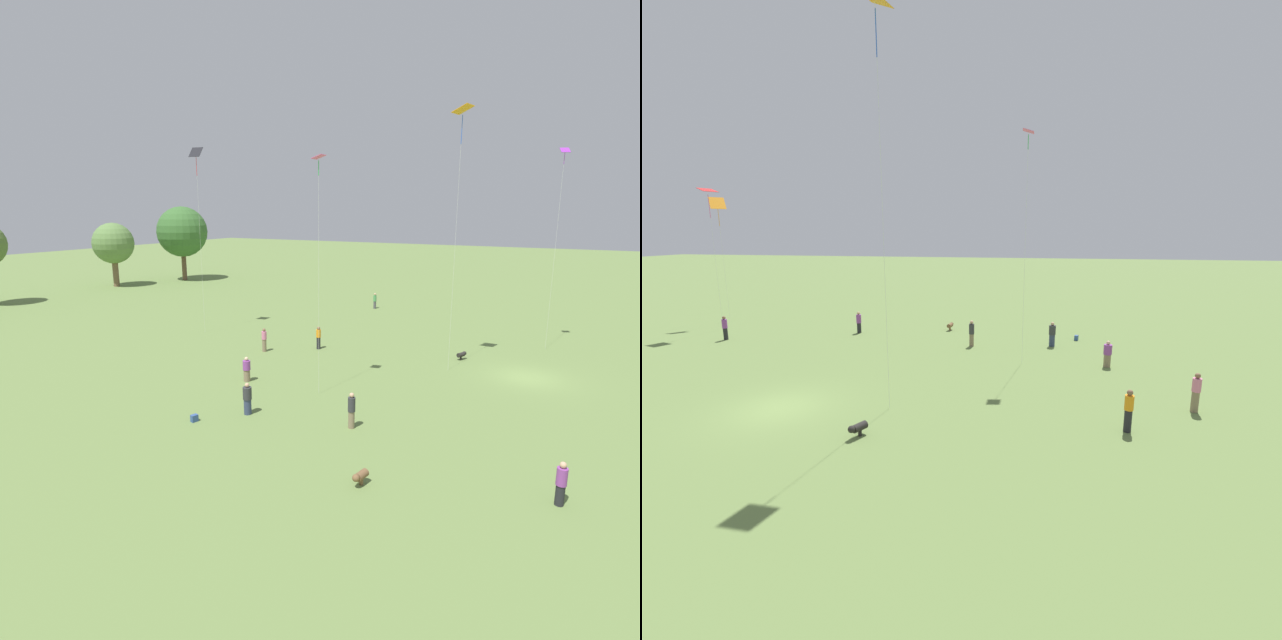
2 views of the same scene
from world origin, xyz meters
TOP-DOWN VIEW (x-y plane):
  - ground_plane at (0.00, 0.00)m, footprint 240.00×240.00m
  - person_0 at (-3.11, 18.31)m, footprint 0.53×0.53m
  - person_1 at (-10.58, -11.47)m, footprint 0.50×0.50m
  - person_2 at (-0.52, 15.05)m, footprint 0.40×0.40m
  - person_4 at (-14.56, -2.71)m, footprint 0.50×0.50m
  - person_5 at (-13.32, 12.24)m, footprint 0.60×0.60m
  - person_6 at (-9.18, 15.39)m, footprint 0.63×0.63m
  - person_7 at (-12.26, 6.72)m, footprint 0.52×0.52m
  - kite_1 at (-13.69, -14.31)m, footprint 1.50×1.49m
  - kite_2 at (-0.89, 4.92)m, footprint 1.27×1.21m
  - kite_3 at (-16.74, -16.14)m, footprint 1.39×1.31m
  - kite_6 at (-8.90, 10.41)m, footprint 0.65×0.63m
  - dog_0 at (1.95, 4.68)m, footprint 0.84×0.58m
  - dog_1 at (-16.87, 4.19)m, footprint 0.83×0.43m
  - picnic_bag_0 at (-15.40, 14.04)m, footprint 0.40×0.33m

SIDE VIEW (x-z plane):
  - ground_plane at x=0.00m, z-range 0.00..0.00m
  - picnic_bag_0 at x=-15.40m, z-range 0.00..0.36m
  - dog_0 at x=1.95m, z-range 0.09..0.66m
  - dog_1 at x=-16.87m, z-range 0.10..0.71m
  - person_6 at x=-9.18m, z-range -0.03..1.56m
  - person_5 at x=-13.32m, z-range -0.02..1.71m
  - person_4 at x=-14.56m, z-range 0.00..1.70m
  - person_2 at x=-0.52m, z-range 0.01..1.77m
  - person_0 at x=-3.11m, z-range 0.00..1.80m
  - person_1 at x=-10.58m, z-range 0.01..1.79m
  - person_7 at x=-12.26m, z-range 0.00..1.84m
  - kite_3 at x=-16.74m, z-range 4.63..15.40m
  - kite_1 at x=-13.69m, z-range 5.11..16.31m
  - kite_6 at x=-8.90m, z-range 5.52..18.87m
  - kite_2 at x=-0.89m, z-range 7.43..24.06m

